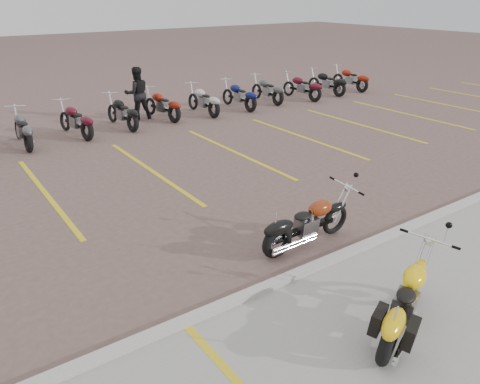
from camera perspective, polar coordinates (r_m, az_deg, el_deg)
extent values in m
plane|color=brown|center=(9.41, -0.31, -4.47)|extent=(100.00, 100.00, 0.00)
cube|color=#9E9B93|center=(6.87, 22.88, -18.57)|extent=(60.00, 5.00, 0.01)
cube|color=#ADAAA3|center=(8.04, 7.95, -9.49)|extent=(60.00, 0.18, 0.12)
torus|color=black|center=(7.67, 20.30, -10.49)|extent=(0.61, 0.35, 0.62)
torus|color=black|center=(6.47, 17.36, -17.04)|extent=(0.67, 0.41, 0.66)
cube|color=black|center=(7.02, 19.04, -13.11)|extent=(1.18, 0.61, 0.10)
cube|color=slate|center=(6.95, 19.00, -12.94)|extent=(0.48, 0.42, 0.32)
ellipsoid|color=yellow|center=(7.06, 19.92, -9.68)|extent=(0.63, 0.50, 0.29)
ellipsoid|color=black|center=(6.71, 19.03, -11.79)|extent=(0.44, 0.38, 0.11)
torus|color=black|center=(9.25, 11.34, -3.40)|extent=(0.61, 0.11, 0.61)
torus|color=black|center=(8.34, 4.44, -6.11)|extent=(0.65, 0.17, 0.65)
cube|color=black|center=(8.75, 8.10, -4.37)|extent=(1.22, 0.14, 0.09)
cube|color=slate|center=(8.70, 7.89, -4.12)|extent=(0.40, 0.29, 0.32)
ellipsoid|color=black|center=(8.77, 9.46, -1.93)|extent=(0.55, 0.31, 0.28)
ellipsoid|color=black|center=(8.51, 7.38, -2.89)|extent=(0.37, 0.25, 0.11)
imported|color=black|center=(17.82, -12.44, 11.66)|extent=(1.02, 0.85, 1.91)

